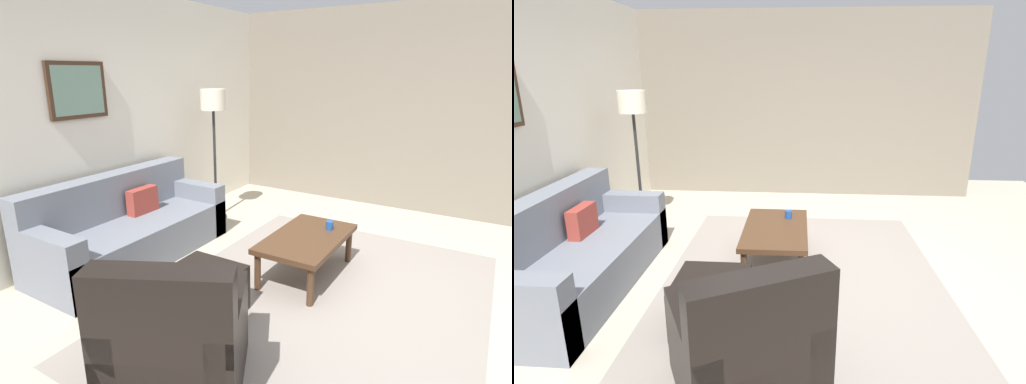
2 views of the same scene
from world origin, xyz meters
TOP-DOWN VIEW (x-y plane):
  - ground_plane at (0.00, 0.00)m, footprint 8.00×8.00m
  - rear_partition at (0.00, 2.60)m, footprint 6.00×0.12m
  - stone_feature_panel at (3.00, 0.00)m, footprint 0.12×5.20m
  - area_rug at (0.00, 0.00)m, footprint 3.54×2.63m
  - couch_main at (-0.19, 2.11)m, footprint 2.12×0.87m
  - armchair_leather at (-1.41, 0.34)m, footprint 1.08×1.08m
  - ottoman at (-0.68, 0.72)m, footprint 0.56×0.56m
  - coffee_table at (0.39, 0.29)m, footprint 1.10×0.64m
  - cup at (0.66, 0.16)m, footprint 0.07×0.07m
  - lamp_standing at (1.27, 2.02)m, footprint 0.32×0.32m
  - framed_artwork at (-0.31, 2.51)m, footprint 0.64×0.04m

SIDE VIEW (x-z plane):
  - ground_plane at x=0.00m, z-range 0.00..0.00m
  - area_rug at x=0.00m, z-range 0.00..0.01m
  - ottoman at x=-0.68m, z-range 0.00..0.40m
  - couch_main at x=-0.19m, z-range -0.14..0.74m
  - armchair_leather at x=-1.41m, z-range -0.17..0.78m
  - coffee_table at x=0.39m, z-range 0.15..0.56m
  - cup at x=0.66m, z-range 0.41..0.50m
  - rear_partition at x=0.00m, z-range 0.00..2.80m
  - stone_feature_panel at x=3.00m, z-range 0.00..2.80m
  - lamp_standing at x=1.27m, z-range 0.55..2.26m
  - framed_artwork at x=-0.31m, z-range 1.46..2.02m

